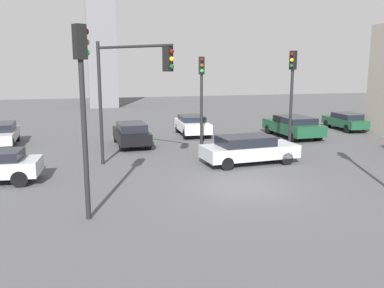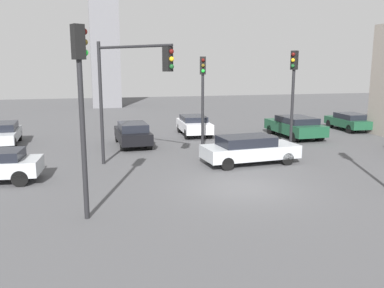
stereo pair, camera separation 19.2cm
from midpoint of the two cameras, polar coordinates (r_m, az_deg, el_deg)
The scene contains 11 objects.
ground_plane at distance 16.10m, azimuth 7.67°, elevation -6.17°, with size 95.81×95.81×0.00m, color #4C4C4F.
traffic_light_0 at distance 22.62m, azimuth 14.36°, elevation 8.39°, with size 0.48×0.46×5.52m.
traffic_light_1 at distance 12.46m, azimuth -15.00°, elevation 7.62°, with size 0.49×0.43×5.90m.
traffic_light_2 at distance 23.28m, azimuth 1.77°, elevation 8.34°, with size 0.38×0.48×5.24m.
traffic_light_3 at distance 18.28m, azimuth -8.47°, elevation 9.18°, with size 2.97×3.50×5.84m.
car_0 at distance 27.90m, azimuth 14.56°, elevation 2.47°, with size 2.29×4.83×1.41m.
car_3 at distance 24.33m, azimuth -8.16°, elevation 1.48°, with size 1.91×4.21×1.41m.
car_4 at distance 19.86m, azimuth 8.34°, elevation -0.71°, with size 4.78×2.25×1.38m.
car_5 at distance 26.74m, azimuth -25.07°, elevation 1.37°, with size 1.99×4.37×1.36m.
car_6 at distance 27.81m, azimuth 0.47°, elevation 2.75°, with size 1.97×4.16×1.34m.
car_7 at distance 32.24m, azimuth 21.57°, elevation 3.03°, with size 2.02×4.10×1.27m.
Camera 2 is at (-5.72, -14.28, 4.72)m, focal length 37.70 mm.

